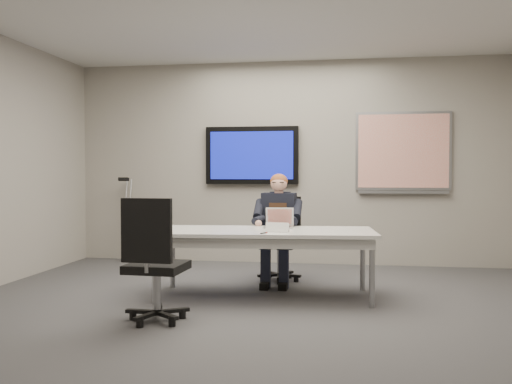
# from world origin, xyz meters

# --- Properties ---
(floor) EXTENTS (6.00, 6.00, 0.02)m
(floor) POSITION_xyz_m (0.00, 0.00, 0.00)
(floor) COLOR #3A3B3D
(floor) RESTS_ON ground
(wall_back) EXTENTS (6.00, 0.02, 2.80)m
(wall_back) POSITION_xyz_m (0.00, 3.00, 1.40)
(wall_back) COLOR gray
(wall_back) RESTS_ON ground
(wall_front) EXTENTS (6.00, 0.02, 2.80)m
(wall_front) POSITION_xyz_m (0.00, -3.00, 1.40)
(wall_front) COLOR gray
(wall_front) RESTS_ON ground
(conference_table) EXTENTS (2.28, 1.11, 0.68)m
(conference_table) POSITION_xyz_m (-0.01, 0.81, 0.60)
(conference_table) COLOR silver
(conference_table) RESTS_ON ground
(tv_display) EXTENTS (1.30, 0.09, 0.80)m
(tv_display) POSITION_xyz_m (-0.50, 2.95, 1.50)
(tv_display) COLOR black
(tv_display) RESTS_ON wall_back
(whiteboard) EXTENTS (1.25, 0.08, 1.10)m
(whiteboard) POSITION_xyz_m (1.55, 2.97, 1.53)
(whiteboard) COLOR gray
(whiteboard) RESTS_ON wall_back
(office_chair_far) EXTENTS (0.55, 0.55, 0.98)m
(office_chair_far) POSITION_xyz_m (0.05, 1.72, 0.31)
(office_chair_far) COLOR black
(office_chair_far) RESTS_ON ground
(office_chair_near) EXTENTS (0.52, 0.52, 1.06)m
(office_chair_near) POSITION_xyz_m (-0.77, -0.33, 0.33)
(office_chair_near) COLOR black
(office_chair_near) RESTS_ON ground
(seated_person) EXTENTS (0.40, 0.68, 1.25)m
(seated_person) POSITION_xyz_m (0.04, 1.48, 0.50)
(seated_person) COLOR #202435
(seated_person) RESTS_ON office_chair_far
(crutch) EXTENTS (0.25, 0.51, 1.25)m
(crutch) POSITION_xyz_m (-2.29, 2.82, 0.61)
(crutch) COLOR #B2B5BA
(crutch) RESTS_ON ground
(laptop) EXTENTS (0.31, 0.29, 0.21)m
(laptop) POSITION_xyz_m (0.11, 1.06, 0.73)
(laptop) COLOR #B9B9BC
(laptop) RESTS_ON conference_table
(name_tent) EXTENTS (0.24, 0.10, 0.09)m
(name_tent) POSITION_xyz_m (0.14, 0.63, 0.73)
(name_tent) COLOR white
(name_tent) RESTS_ON conference_table
(pen) EXTENTS (0.06, 0.12, 0.01)m
(pen) POSITION_xyz_m (0.03, 0.47, 0.69)
(pen) COLOR black
(pen) RESTS_ON conference_table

